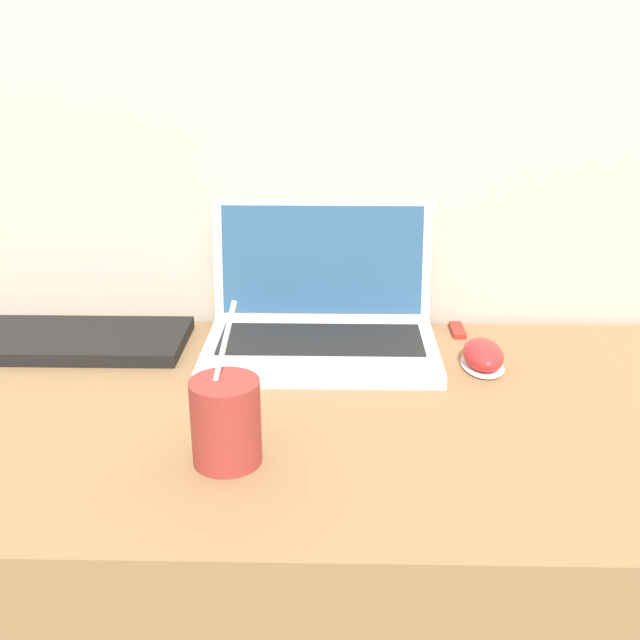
# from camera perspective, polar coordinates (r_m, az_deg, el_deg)

# --- Properties ---
(wall_back) EXTENTS (7.00, 0.04, 2.50)m
(wall_back) POSITION_cam_1_polar(r_m,az_deg,el_deg) (1.21, -1.05, 22.73)
(wall_back) COLOR beige
(wall_back) RESTS_ON ground_plane
(desk) EXTENTS (1.39, 0.61, 0.76)m
(desk) POSITION_cam_1_polar(r_m,az_deg,el_deg) (1.20, -1.44, -23.00)
(desk) COLOR #936D47
(desk) RESTS_ON ground_plane
(laptop) EXTENTS (0.35, 0.25, 0.21)m
(laptop) POSITION_cam_1_polar(r_m,az_deg,el_deg) (1.14, 0.09, 0.14)
(laptop) COLOR silver
(laptop) RESTS_ON desk
(drink_cup) EXTENTS (0.08, 0.08, 0.18)m
(drink_cup) POSITION_cam_1_polar(r_m,az_deg,el_deg) (0.84, -7.19, -7.56)
(drink_cup) COLOR #9E332D
(drink_cup) RESTS_ON desk
(computer_mouse) EXTENTS (0.06, 0.10, 0.04)m
(computer_mouse) POSITION_cam_1_polar(r_m,az_deg,el_deg) (1.11, 12.32, -2.71)
(computer_mouse) COLOR white
(computer_mouse) RESTS_ON desk
(external_keyboard) EXTENTS (0.42, 0.16, 0.02)m
(external_keyboard) POSITION_cam_1_polar(r_m,az_deg,el_deg) (1.23, -20.01, -1.43)
(external_keyboard) COLOR black
(external_keyboard) RESTS_ON desk
(usb_stick) EXTENTS (0.02, 0.06, 0.01)m
(usb_stick) POSITION_cam_1_polar(r_m,az_deg,el_deg) (1.23, 10.43, -0.77)
(usb_stick) COLOR #B2261E
(usb_stick) RESTS_ON desk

